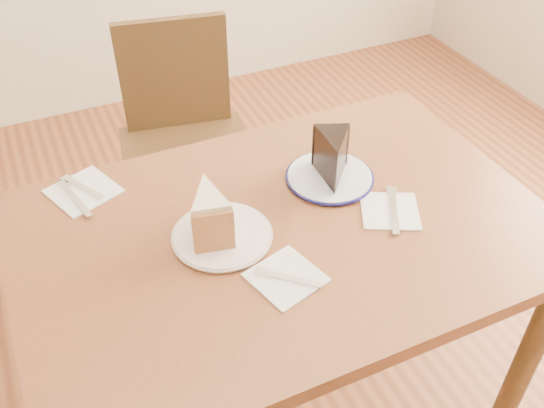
{
  "coord_description": "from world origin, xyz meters",
  "views": [
    {
      "loc": [
        -0.45,
        -0.92,
        1.68
      ],
      "look_at": [
        -0.02,
        0.03,
        0.8
      ],
      "focal_mm": 40.0,
      "sensor_mm": 36.0,
      "label": 1
    }
  ],
  "objects_px": {
    "table": "(284,256)",
    "plate_navy": "(330,177)",
    "chocolate_cake": "(333,161)",
    "carrot_cake": "(209,213)",
    "chair_far": "(185,143)",
    "plate_cream": "(222,236)"
  },
  "relations": [
    {
      "from": "plate_cream",
      "to": "chocolate_cake",
      "type": "distance_m",
      "value": 0.33
    },
    {
      "from": "chair_far",
      "to": "carrot_cake",
      "type": "bearing_deg",
      "value": 87.9
    },
    {
      "from": "table",
      "to": "plate_cream",
      "type": "height_order",
      "value": "plate_cream"
    },
    {
      "from": "plate_cream",
      "to": "chocolate_cake",
      "type": "height_order",
      "value": "chocolate_cake"
    },
    {
      "from": "plate_navy",
      "to": "carrot_cake",
      "type": "bearing_deg",
      "value": -169.2
    },
    {
      "from": "chair_far",
      "to": "carrot_cake",
      "type": "relative_size",
      "value": 7.35
    },
    {
      "from": "plate_cream",
      "to": "chocolate_cake",
      "type": "bearing_deg",
      "value": 12.99
    },
    {
      "from": "table",
      "to": "carrot_cake",
      "type": "relative_size",
      "value": 10.0
    },
    {
      "from": "chocolate_cake",
      "to": "carrot_cake",
      "type": "bearing_deg",
      "value": 30.77
    },
    {
      "from": "table",
      "to": "chocolate_cake",
      "type": "bearing_deg",
      "value": 28.55
    },
    {
      "from": "plate_navy",
      "to": "table",
      "type": "bearing_deg",
      "value": -148.31
    },
    {
      "from": "table",
      "to": "chocolate_cake",
      "type": "height_order",
      "value": "chocolate_cake"
    },
    {
      "from": "plate_navy",
      "to": "chocolate_cake",
      "type": "relative_size",
      "value": 1.71
    },
    {
      "from": "plate_cream",
      "to": "plate_navy",
      "type": "distance_m",
      "value": 0.33
    },
    {
      "from": "plate_navy",
      "to": "chocolate_cake",
      "type": "distance_m",
      "value": 0.06
    },
    {
      "from": "chair_far",
      "to": "chocolate_cake",
      "type": "height_order",
      "value": "chair_far"
    },
    {
      "from": "plate_cream",
      "to": "plate_navy",
      "type": "xyz_separation_m",
      "value": [
        0.32,
        0.09,
        0.0
      ]
    },
    {
      "from": "plate_navy",
      "to": "plate_cream",
      "type": "bearing_deg",
      "value": -164.71
    },
    {
      "from": "plate_cream",
      "to": "table",
      "type": "bearing_deg",
      "value": -8.8
    },
    {
      "from": "table",
      "to": "plate_navy",
      "type": "xyz_separation_m",
      "value": [
        0.18,
        0.11,
        0.1
      ]
    },
    {
      "from": "table",
      "to": "chair_far",
      "type": "bearing_deg",
      "value": 90.27
    },
    {
      "from": "chair_far",
      "to": "plate_navy",
      "type": "xyz_separation_m",
      "value": [
        0.18,
        -0.67,
        0.26
      ]
    }
  ]
}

